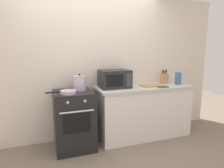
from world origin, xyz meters
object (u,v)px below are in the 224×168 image
Objects in this scene: microwave at (115,79)px; knife_block at (164,78)px; frying_pan at (68,92)px; stove at (74,120)px; cutting_board at (151,85)px; oven_mitt at (162,87)px; stock_pot at (80,83)px; pasta_box at (178,79)px.

microwave reaches higher than knife_block.
stove is at bearing 52.73° from frying_pan.
cutting_board is (1.37, 0.00, 0.47)m from stove.
knife_block reaches higher than oven_mitt.
frying_pan is 0.84m from microwave.
stock_pot reaches higher than pasta_box.
frying_pan is (-0.21, -0.20, -0.09)m from stock_pot.
oven_mitt is at bearing -1.37° from frying_pan.
microwave reaches higher than stock_pot.
stove is 0.59m from stock_pot.
knife_block is (1.82, 0.26, 0.07)m from frying_pan.
stock_pot is 0.59× the size of microwave.
stock_pot is 1.80m from pasta_box.
stove is 0.51m from frying_pan.
stove is 4.18× the size of pasta_box.
pasta_box reaches higher than oven_mitt.
microwave is 1.02m from knife_block.
stock_pot is at bearing 170.23° from oven_mitt.
stock_pot is at bearing 43.18° from frying_pan.
knife_block is at bearing 51.77° from oven_mitt.
pasta_box is (1.79, -0.11, -0.01)m from stock_pot.
frying_pan reaches higher than stove.
oven_mitt is at bearing -6.07° from stove.
knife_block is at bearing 21.31° from cutting_board.
microwave is at bearing 0.15° from stock_pot.
knife_block is (1.73, 0.14, 0.56)m from stove.
knife_block is at bearing 4.66° from stove.
pasta_box is at bearing 2.63° from frying_pan.
frying_pan is at bearing 178.63° from oven_mitt.
microwave is 1.21m from pasta_box.
cutting_board is at bearing -6.73° from microwave.
knife_block is (1.61, 0.06, -0.02)m from stock_pot.
frying_pan is 1.21× the size of cutting_board.
oven_mitt is (1.37, -0.24, -0.11)m from stock_pot.
pasta_box is (1.20, -0.11, -0.04)m from microwave.
stock_pot is 0.30m from frying_pan.
oven_mitt is at bearing -128.23° from knife_block.
stock_pot is 0.59m from microwave.
frying_pan is at bearing -177.37° from pasta_box.
microwave reaches higher than cutting_board.
cutting_board is at bearing 0.05° from stove.
stove is at bearing -147.01° from stock_pot.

